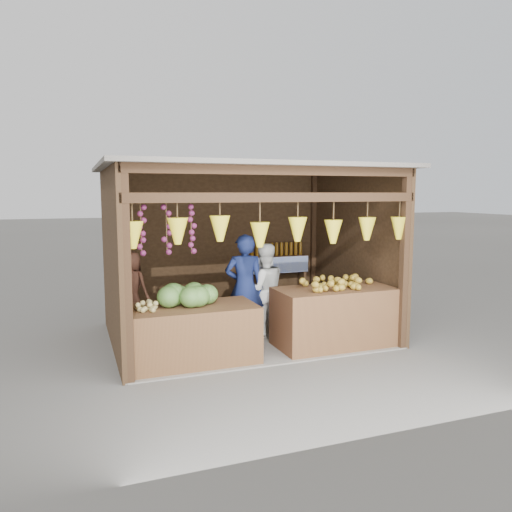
{
  "coord_description": "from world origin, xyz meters",
  "views": [
    {
      "loc": [
        -2.51,
        -7.32,
        2.26
      ],
      "look_at": [
        0.16,
        -0.1,
        1.28
      ],
      "focal_mm": 35.0,
      "sensor_mm": 36.0,
      "label": 1
    }
  ],
  "objects_px": {
    "counter_left": "(193,335)",
    "woman_standing": "(264,290)",
    "counter_right": "(334,317)",
    "man_standing": "(245,287)",
    "vendor_seated": "(132,287)"
  },
  "relations": [
    {
      "from": "counter_left",
      "to": "woman_standing",
      "type": "height_order",
      "value": "woman_standing"
    },
    {
      "from": "counter_right",
      "to": "man_standing",
      "type": "bearing_deg",
      "value": 145.62
    },
    {
      "from": "counter_left",
      "to": "vendor_seated",
      "type": "xyz_separation_m",
      "value": [
        -0.65,
        1.23,
        0.47
      ]
    },
    {
      "from": "counter_right",
      "to": "vendor_seated",
      "type": "height_order",
      "value": "vendor_seated"
    },
    {
      "from": "counter_left",
      "to": "vendor_seated",
      "type": "distance_m",
      "value": 1.47
    },
    {
      "from": "woman_standing",
      "to": "vendor_seated",
      "type": "distance_m",
      "value": 2.03
    },
    {
      "from": "counter_right",
      "to": "man_standing",
      "type": "distance_m",
      "value": 1.43
    },
    {
      "from": "man_standing",
      "to": "woman_standing",
      "type": "relative_size",
      "value": 1.11
    },
    {
      "from": "woman_standing",
      "to": "man_standing",
      "type": "bearing_deg",
      "value": 18.33
    },
    {
      "from": "counter_left",
      "to": "counter_right",
      "type": "distance_m",
      "value": 2.12
    },
    {
      "from": "counter_left",
      "to": "man_standing",
      "type": "distance_m",
      "value": 1.33
    },
    {
      "from": "counter_right",
      "to": "counter_left",
      "type": "bearing_deg",
      "value": 179.98
    },
    {
      "from": "counter_left",
      "to": "man_standing",
      "type": "relative_size",
      "value": 1.02
    },
    {
      "from": "counter_left",
      "to": "counter_right",
      "type": "height_order",
      "value": "counter_right"
    },
    {
      "from": "counter_right",
      "to": "woman_standing",
      "type": "bearing_deg",
      "value": 131.21
    }
  ]
}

